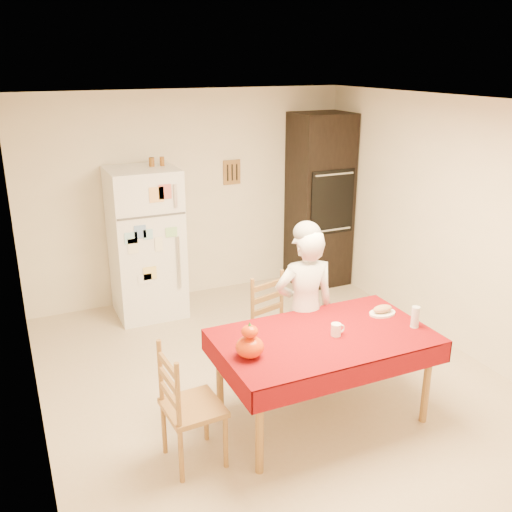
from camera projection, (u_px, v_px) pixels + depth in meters
floor at (269, 376)px, 5.35m from camera, size 4.50×4.50×0.00m
room_shell at (271, 209)px, 4.82m from camera, size 4.02×4.52×2.51m
refrigerator at (146, 243)px, 6.43m from camera, size 0.75×0.74×1.70m
oven_cabinet at (320, 201)px, 7.28m from camera, size 0.70×0.62×2.20m
dining_table at (324, 343)px, 4.51m from camera, size 1.70×1.00×0.76m
chair_far at (275, 322)px, 5.29m from camera, size 0.51×0.50×0.95m
chair_left at (184, 403)px, 4.05m from camera, size 0.42×0.44×0.95m
seated_woman at (305, 310)px, 4.99m from camera, size 0.59×0.44×1.49m
coffee_mug at (336, 330)px, 4.47m from camera, size 0.08×0.08×0.10m
pumpkin_lower at (250, 347)px, 4.14m from camera, size 0.21×0.21×0.16m
pumpkin_upper at (250, 331)px, 4.10m from camera, size 0.12×0.12×0.09m
wine_glass at (415, 317)px, 4.60m from camera, size 0.07×0.07×0.18m
bread_plate at (382, 313)px, 4.86m from camera, size 0.24×0.24×0.02m
bread_loaf at (383, 309)px, 4.84m from camera, size 0.18×0.10×0.06m
spice_jar_left at (151, 162)px, 6.23m from camera, size 0.05×0.05×0.10m
spice_jar_mid at (152, 162)px, 6.23m from camera, size 0.05×0.05×0.10m
spice_jar_right at (162, 161)px, 6.28m from camera, size 0.05×0.05×0.10m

